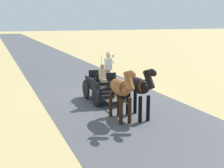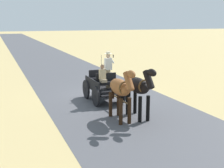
# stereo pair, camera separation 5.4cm
# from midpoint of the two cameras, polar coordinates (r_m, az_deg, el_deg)

# --- Properties ---
(ground_plane) EXTENTS (200.00, 200.00, 0.00)m
(ground_plane) POSITION_cam_midpoint_polar(r_m,az_deg,el_deg) (15.80, -1.95, -2.29)
(ground_plane) COLOR tan
(road_surface) EXTENTS (6.42, 160.00, 0.01)m
(road_surface) POSITION_cam_midpoint_polar(r_m,az_deg,el_deg) (15.80, -1.95, -2.28)
(road_surface) COLOR #4C4C51
(road_surface) RESTS_ON ground
(horse_drawn_carriage) EXTENTS (1.42, 4.50, 2.50)m
(horse_drawn_carriage) POSITION_cam_midpoint_polar(r_m,az_deg,el_deg) (14.59, -1.53, -0.23)
(horse_drawn_carriage) COLOR black
(horse_drawn_carriage) RESTS_ON ground
(horse_near_side) EXTENTS (0.61, 2.13, 2.21)m
(horse_near_side) POSITION_cam_midpoint_polar(r_m,az_deg,el_deg) (11.93, 5.41, -0.60)
(horse_near_side) COLOR black
(horse_near_side) RESTS_ON ground
(horse_off_side) EXTENTS (0.58, 2.13, 2.21)m
(horse_off_side) POSITION_cam_midpoint_polar(r_m,az_deg,el_deg) (11.59, 1.86, -0.94)
(horse_off_side) COLOR brown
(horse_off_side) RESTS_ON ground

